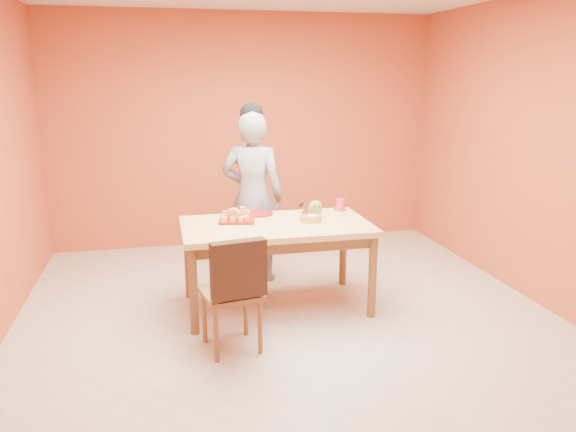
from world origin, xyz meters
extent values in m
plane|color=beige|center=(0.00, 0.00, 0.00)|extent=(5.00, 5.00, 0.00)
plane|color=#B14B28|center=(0.00, 2.50, 1.35)|extent=(4.50, 0.00, 4.50)
plane|color=#B14B28|center=(2.25, 0.00, 1.35)|extent=(0.00, 5.00, 5.00)
cube|color=#EFD47D|center=(-0.05, 0.44, 0.73)|extent=(1.60, 0.90, 0.05)
cube|color=brown|center=(-0.05, 0.44, 0.66)|extent=(1.48, 0.78, 0.10)
cylinder|color=brown|center=(-0.79, 0.05, 0.35)|extent=(0.07, 0.07, 0.71)
cylinder|color=brown|center=(-0.79, 0.83, 0.35)|extent=(0.07, 0.07, 0.71)
cylinder|color=brown|center=(0.69, 0.05, 0.35)|extent=(0.07, 0.07, 0.71)
cylinder|color=brown|center=(0.69, 0.83, 0.35)|extent=(0.07, 0.07, 0.71)
imported|color=gray|center=(-0.13, 1.20, 0.83)|extent=(0.71, 0.59, 1.67)
cube|color=maroon|center=(-0.36, 0.61, 0.77)|extent=(0.36, 0.36, 0.02)
cylinder|color=maroon|center=(-0.13, 0.79, 0.77)|extent=(0.27, 0.27, 0.02)
cylinder|color=white|center=(0.25, 0.41, 0.77)|extent=(0.33, 0.33, 0.01)
cylinder|color=orange|center=(0.25, 0.41, 0.79)|extent=(0.21, 0.21, 0.04)
cube|color=white|center=(0.26, 0.59, 0.82)|extent=(0.15, 0.28, 0.01)
ellipsoid|color=olive|center=(0.33, 0.57, 0.84)|extent=(0.13, 0.10, 0.16)
cylinder|color=#DE2158|center=(0.63, 0.76, 0.82)|extent=(0.08, 0.08, 0.11)
cylinder|color=#381B0F|center=(0.63, 0.79, 0.78)|extent=(0.14, 0.14, 0.03)
camera|label=1|loc=(-0.98, -4.10, 2.00)|focal=35.00mm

